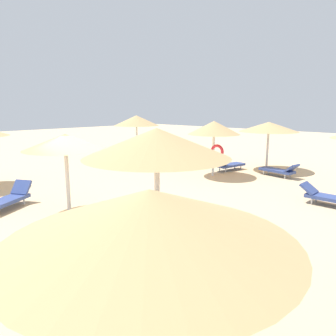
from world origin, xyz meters
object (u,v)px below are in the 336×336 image
(lounger_2, at_px, (8,199))
(lounger_3, at_px, (229,165))
(lounger_6, at_px, (328,197))
(lounger_7, at_px, (279,170))
(lounger_0, at_px, (183,285))
(bench_0, at_px, (177,151))
(parasol_3, at_px, (214,128))
(lounger_1, at_px, (108,152))
(parasol_7, at_px, (269,127))
(parasol_2, at_px, (65,142))
(parasol_4, at_px, (150,216))
(parasol_0, at_px, (157,143))
(parasol_1, at_px, (136,121))

(lounger_2, height_order, lounger_3, lounger_2)
(lounger_6, relative_size, lounger_7, 0.97)
(lounger_0, distance_m, bench_0, 16.66)
(parasol_3, distance_m, lounger_2, 9.37)
(lounger_1, xyz_separation_m, lounger_6, (14.53, -1.21, 0.00))
(parasol_7, bearing_deg, lounger_7, -42.03)
(lounger_1, xyz_separation_m, lounger_7, (11.27, 2.10, 0.01))
(parasol_2, xyz_separation_m, parasol_4, (6.70, -2.71, -0.02))
(lounger_1, height_order, lounger_7, lounger_7)
(lounger_2, bearing_deg, parasol_2, 29.16)
(parasol_0, distance_m, lounger_1, 15.33)
(parasol_0, distance_m, lounger_3, 10.73)
(lounger_3, bearing_deg, parasol_3, -84.57)
(parasol_7, relative_size, lounger_7, 1.59)
(parasol_4, height_order, lounger_2, parasol_4)
(parasol_7, distance_m, lounger_2, 12.72)
(lounger_6, bearing_deg, parasol_3, 168.10)
(parasol_7, bearing_deg, lounger_1, -162.31)
(parasol_0, height_order, lounger_6, parasol_0)
(lounger_0, relative_size, lounger_2, 1.04)
(parasol_4, bearing_deg, bench_0, 131.24)
(parasol_4, height_order, lounger_6, parasol_4)
(parasol_0, xyz_separation_m, lounger_0, (1.57, -0.91, -2.27))
(lounger_7, distance_m, bench_0, 8.12)
(parasol_1, height_order, lounger_1, parasol_1)
(lounger_6, bearing_deg, parasol_4, -83.82)
(parasol_2, relative_size, bench_0, 1.65)
(parasol_1, height_order, parasol_2, parasol_1)
(lounger_2, bearing_deg, bench_0, 106.08)
(parasol_4, height_order, bench_0, parasol_4)
(lounger_0, distance_m, lounger_2, 7.68)
(lounger_3, bearing_deg, parasol_0, -65.81)
(parasol_2, height_order, bench_0, parasol_2)
(lounger_0, bearing_deg, parasol_3, 122.96)
(lounger_2, distance_m, bench_0, 12.92)
(lounger_0, bearing_deg, parasol_4, -59.31)
(lounger_0, distance_m, lounger_1, 16.98)
(parasol_0, distance_m, bench_0, 15.11)
(parasol_3, relative_size, bench_0, 1.75)
(parasol_2, height_order, lounger_2, parasol_2)
(parasol_1, height_order, parasol_7, parasol_1)
(lounger_7, bearing_deg, parasol_4, -71.32)
(parasol_3, bearing_deg, parasol_4, -57.41)
(parasol_1, xyz_separation_m, lounger_3, (7.54, -0.01, -2.14))
(parasol_0, bearing_deg, lounger_2, -170.32)
(parasol_0, xyz_separation_m, lounger_6, (1.59, 6.69, -2.28))
(parasol_2, height_order, lounger_6, parasol_2)
(parasol_1, bearing_deg, lounger_6, -12.13)
(parasol_2, xyz_separation_m, parasol_7, (1.21, 11.03, 0.03))
(lounger_3, relative_size, lounger_7, 1.01)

